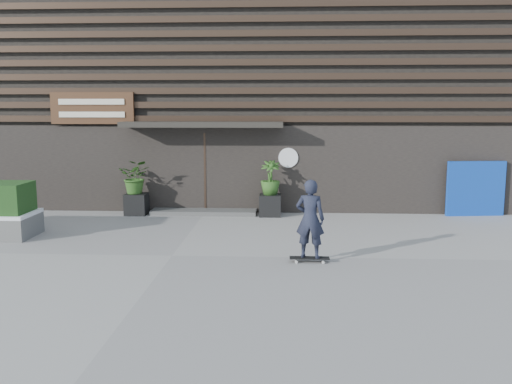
# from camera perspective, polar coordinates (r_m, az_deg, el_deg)

# --- Properties ---
(ground) EXTENTS (80.00, 80.00, 0.00)m
(ground) POSITION_cam_1_polar(r_m,az_deg,el_deg) (11.52, -8.64, -6.50)
(ground) COLOR gray
(ground) RESTS_ON ground
(entrance_step) EXTENTS (3.00, 0.80, 0.12)m
(entrance_step) POSITION_cam_1_polar(r_m,az_deg,el_deg) (15.93, -5.37, -2.03)
(entrance_step) COLOR #474744
(entrance_step) RESTS_ON ground
(planter_pot_left) EXTENTS (0.60, 0.60, 0.60)m
(planter_pot_left) POSITION_cam_1_polar(r_m,az_deg,el_deg) (16.08, -12.20, -1.22)
(planter_pot_left) COLOR black
(planter_pot_left) RESTS_ON ground
(bamboo_left) EXTENTS (0.86, 0.75, 0.96)m
(bamboo_left) POSITION_cam_1_polar(r_m,az_deg,el_deg) (15.97, -12.29, 1.54)
(bamboo_left) COLOR #2D591E
(bamboo_left) RESTS_ON planter_pot_left
(planter_pot_right) EXTENTS (0.60, 0.60, 0.60)m
(planter_pot_right) POSITION_cam_1_polar(r_m,az_deg,el_deg) (15.53, 1.47, -1.37)
(planter_pot_right) COLOR black
(planter_pot_right) RESTS_ON ground
(bamboo_right) EXTENTS (0.54, 0.54, 0.96)m
(bamboo_right) POSITION_cam_1_polar(r_m,az_deg,el_deg) (15.42, 1.48, 1.49)
(bamboo_right) COLOR #2D591E
(bamboo_right) RESTS_ON planter_pot_right
(blue_tarp) EXTENTS (1.65, 0.31, 1.54)m
(blue_tarp) POSITION_cam_1_polar(r_m,az_deg,el_deg) (16.65, 21.70, 0.33)
(blue_tarp) COLOR #0C36A0
(blue_tarp) RESTS_ON ground
(building) EXTENTS (18.00, 11.00, 8.00)m
(building) POSITION_cam_1_polar(r_m,az_deg,el_deg) (21.01, -3.40, 11.29)
(building) COLOR black
(building) RESTS_ON ground
(skateboarder) EXTENTS (0.78, 0.48, 1.64)m
(skateboarder) POSITION_cam_1_polar(r_m,az_deg,el_deg) (10.77, 5.59, -2.81)
(skateboarder) COLOR black
(skateboarder) RESTS_ON ground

